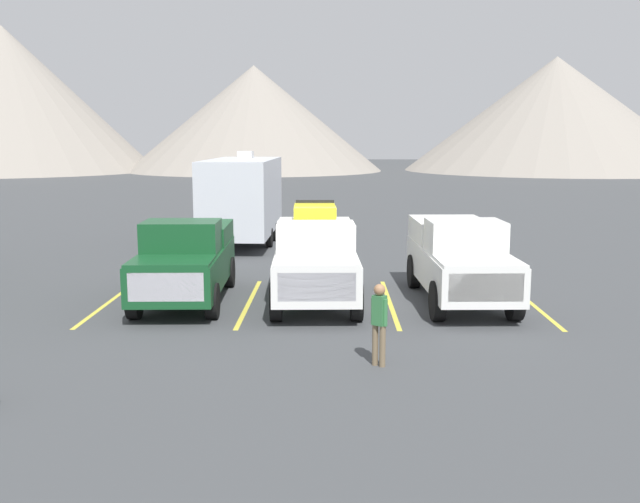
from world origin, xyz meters
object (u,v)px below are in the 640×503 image
Objects in this scene: pickup_truck_a at (186,259)px; pickup_truck_c at (459,257)px; person_a at (379,319)px; pickup_truck_b at (315,256)px; camper_trailer_a at (243,196)px.

pickup_truck_c is (7.19, 0.05, 0.05)m from pickup_truck_a.
pickup_truck_b is at bearing 103.93° from person_a.
camper_trailer_a is at bearing 88.60° from pickup_truck_a.
camper_trailer_a is (0.25, 10.15, 0.84)m from pickup_truck_a.
camper_trailer_a reaches higher than pickup_truck_b.
person_a is at bearing -48.84° from pickup_truck_a.
camper_trailer_a reaches higher than person_a.
pickup_truck_a is at bearing -179.58° from pickup_truck_c.
camper_trailer_a is at bearing 106.09° from person_a.
person_a is (4.74, -5.42, -0.21)m from pickup_truck_a.
person_a is at bearing -73.91° from camper_trailer_a.
pickup_truck_b is at bearing -177.78° from pickup_truck_c.
pickup_truck_b is 5.50m from person_a.
pickup_truck_c is at bearing -55.48° from camper_trailer_a.
pickup_truck_a reaches higher than person_a.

